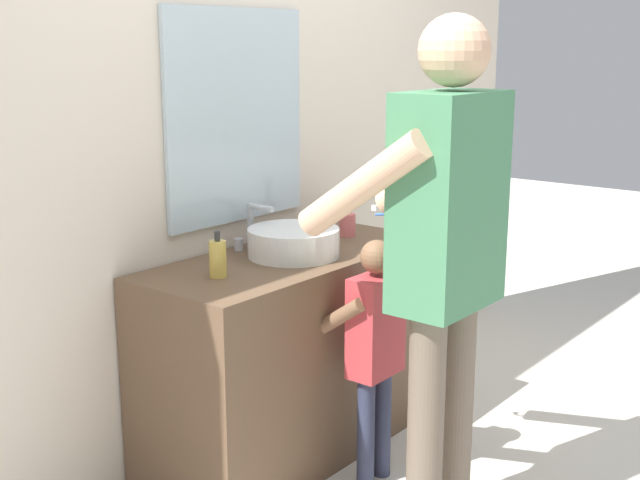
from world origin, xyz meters
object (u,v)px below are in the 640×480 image
at_px(soap_bottle, 218,258).
at_px(child_toddler, 374,340).
at_px(toothbrush_cup, 347,223).
at_px(adult_parent, 443,234).

height_order(soap_bottle, child_toddler, soap_bottle).
relative_size(toothbrush_cup, child_toddler, 0.22).
xyz_separation_m(soap_bottle, adult_parent, (0.29, -0.73, 0.14)).
bearing_deg(soap_bottle, toothbrush_cup, 2.44).
distance_m(toothbrush_cup, child_toddler, 0.67).
xyz_separation_m(child_toddler, adult_parent, (-0.10, -0.33, 0.46)).
xyz_separation_m(toothbrush_cup, soap_bottle, (-0.80, -0.03, 0.01)).
distance_m(toothbrush_cup, soap_bottle, 0.80).
relative_size(soap_bottle, child_toddler, 0.18).
relative_size(toothbrush_cup, adult_parent, 0.12).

